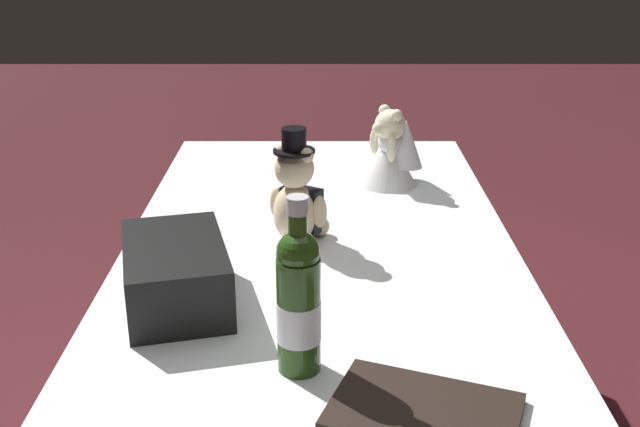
# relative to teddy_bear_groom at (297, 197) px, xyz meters

# --- Properties ---
(reception_table) EXTENTS (1.83, 0.92, 0.71)m
(reception_table) POSITION_rel_teddy_bear_groom_xyz_m (-0.08, -0.05, -0.46)
(reception_table) COLOR white
(reception_table) RESTS_ON ground_plane
(teddy_bear_groom) EXTENTS (0.15, 0.14, 0.28)m
(teddy_bear_groom) POSITION_rel_teddy_bear_groom_xyz_m (0.00, 0.00, 0.00)
(teddy_bear_groom) COLOR beige
(teddy_bear_groom) RESTS_ON reception_table
(teddy_bear_bride) EXTENTS (0.19, 0.21, 0.23)m
(teddy_bear_bride) POSITION_rel_teddy_bear_groom_xyz_m (0.40, -0.26, -0.01)
(teddy_bear_bride) COLOR white
(teddy_bear_bride) RESTS_ON reception_table
(champagne_bottle) EXTENTS (0.08, 0.08, 0.32)m
(champagne_bottle) POSITION_rel_teddy_bear_groom_xyz_m (-0.55, -0.02, 0.02)
(champagne_bottle) COLOR #2A4C17
(champagne_bottle) RESTS_ON reception_table
(gift_case_black) EXTENTS (0.35, 0.27, 0.13)m
(gift_case_black) POSITION_rel_teddy_bear_groom_xyz_m (-0.31, 0.23, -0.05)
(gift_case_black) COLOR black
(gift_case_black) RESTS_ON reception_table
(guestbook) EXTENTS (0.28, 0.34, 0.02)m
(guestbook) POSITION_rel_teddy_bear_groom_xyz_m (-0.69, -0.22, -0.10)
(guestbook) COLOR black
(guestbook) RESTS_ON reception_table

